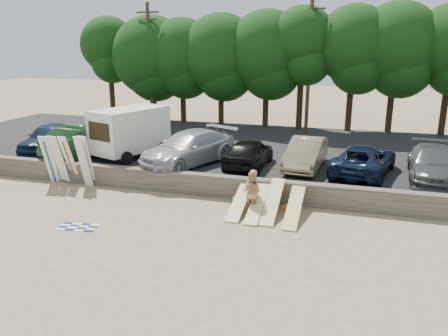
{
  "coord_description": "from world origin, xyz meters",
  "views": [
    {
      "loc": [
        5.17,
        -15.11,
        6.77
      ],
      "look_at": [
        -0.22,
        3.0,
        1.37
      ],
      "focal_mm": 35.0,
      "sensor_mm": 36.0,
      "label": 1
    }
  ],
  "objects_px": {
    "car_5": "(364,160)",
    "cooler": "(237,201)",
    "box_trailer": "(130,130)",
    "car_0": "(50,137)",
    "car_6": "(433,164)",
    "beachgoer_a": "(252,190)",
    "car_4": "(306,154)",
    "car_1": "(87,139)",
    "car_2": "(189,148)",
    "beachgoer_b": "(251,192)",
    "car_3": "(249,153)"
  },
  "relations": [
    {
      "from": "car_0",
      "to": "box_trailer",
      "type": "bearing_deg",
      "value": -7.32
    },
    {
      "from": "box_trailer",
      "to": "car_1",
      "type": "bearing_deg",
      "value": -152.66
    },
    {
      "from": "car_1",
      "to": "car_6",
      "type": "xyz_separation_m",
      "value": [
        17.98,
        0.5,
        -0.14
      ]
    },
    {
      "from": "car_0",
      "to": "car_2",
      "type": "height_order",
      "value": "car_2"
    },
    {
      "from": "box_trailer",
      "to": "car_5",
      "type": "distance_m",
      "value": 12.39
    },
    {
      "from": "car_6",
      "to": "beachgoer_a",
      "type": "xyz_separation_m",
      "value": [
        -7.49,
        -4.48,
        -0.55
      ]
    },
    {
      "from": "beachgoer_b",
      "to": "car_4",
      "type": "bearing_deg",
      "value": -100.15
    },
    {
      "from": "car_6",
      "to": "beachgoer_b",
      "type": "xyz_separation_m",
      "value": [
        -7.48,
        -4.7,
        -0.57
      ]
    },
    {
      "from": "beachgoer_b",
      "to": "car_2",
      "type": "bearing_deg",
      "value": -34.64
    },
    {
      "from": "car_5",
      "to": "car_6",
      "type": "bearing_deg",
      "value": -167.25
    },
    {
      "from": "box_trailer",
      "to": "car_1",
      "type": "distance_m",
      "value": 2.67
    },
    {
      "from": "car_6",
      "to": "car_0",
      "type": "bearing_deg",
      "value": -175.3
    },
    {
      "from": "beachgoer_a",
      "to": "cooler",
      "type": "distance_m",
      "value": 1.18
    },
    {
      "from": "car_5",
      "to": "car_6",
      "type": "xyz_separation_m",
      "value": [
        3.04,
        0.02,
        0.03
      ]
    },
    {
      "from": "car_3",
      "to": "car_0",
      "type": "bearing_deg",
      "value": 1.32
    },
    {
      "from": "cooler",
      "to": "beachgoer_b",
      "type": "bearing_deg",
      "value": -36.76
    },
    {
      "from": "car_0",
      "to": "car_1",
      "type": "height_order",
      "value": "car_1"
    },
    {
      "from": "car_3",
      "to": "beachgoer_b",
      "type": "distance_m",
      "value": 4.42
    },
    {
      "from": "car_1",
      "to": "car_6",
      "type": "distance_m",
      "value": 17.98
    },
    {
      "from": "box_trailer",
      "to": "car_3",
      "type": "bearing_deg",
      "value": 16.22
    },
    {
      "from": "cooler",
      "to": "car_6",
      "type": "bearing_deg",
      "value": 31.33
    },
    {
      "from": "beachgoer_b",
      "to": "car_0",
      "type": "bearing_deg",
      "value": -10.42
    },
    {
      "from": "car_5",
      "to": "cooler",
      "type": "height_order",
      "value": "car_5"
    },
    {
      "from": "box_trailer",
      "to": "car_6",
      "type": "relative_size",
      "value": 0.91
    },
    {
      "from": "box_trailer",
      "to": "car_4",
      "type": "xyz_separation_m",
      "value": [
        9.57,
        0.37,
        -0.75
      ]
    },
    {
      "from": "car_1",
      "to": "car_2",
      "type": "xyz_separation_m",
      "value": [
        6.21,
        -0.22,
        -0.04
      ]
    },
    {
      "from": "car_1",
      "to": "car_4",
      "type": "distance_m",
      "value": 12.17
    },
    {
      "from": "box_trailer",
      "to": "car_0",
      "type": "relative_size",
      "value": 0.98
    },
    {
      "from": "car_3",
      "to": "beachgoer_a",
      "type": "xyz_separation_m",
      "value": [
        1.12,
        -4.01,
        -0.56
      ]
    },
    {
      "from": "car_0",
      "to": "car_4",
      "type": "distance_m",
      "value": 14.77
    },
    {
      "from": "car_0",
      "to": "cooler",
      "type": "bearing_deg",
      "value": -25.69
    },
    {
      "from": "car_2",
      "to": "beachgoer_b",
      "type": "height_order",
      "value": "car_2"
    },
    {
      "from": "car_3",
      "to": "car_5",
      "type": "distance_m",
      "value": 5.58
    },
    {
      "from": "car_2",
      "to": "car_6",
      "type": "distance_m",
      "value": 11.79
    },
    {
      "from": "car_2",
      "to": "box_trailer",
      "type": "bearing_deg",
      "value": -166.59
    },
    {
      "from": "car_0",
      "to": "beachgoer_b",
      "type": "xyz_separation_m",
      "value": [
        13.11,
        -4.43,
        -0.63
      ]
    },
    {
      "from": "car_4",
      "to": "box_trailer",
      "type": "bearing_deg",
      "value": -173.5
    },
    {
      "from": "car_2",
      "to": "car_6",
      "type": "bearing_deg",
      "value": 26.17
    },
    {
      "from": "car_6",
      "to": "beachgoer_a",
      "type": "relative_size",
      "value": 2.88
    },
    {
      "from": "car_0",
      "to": "beachgoer_a",
      "type": "height_order",
      "value": "car_0"
    },
    {
      "from": "car_5",
      "to": "car_0",
      "type": "bearing_deg",
      "value": 13.22
    },
    {
      "from": "car_1",
      "to": "beachgoer_a",
      "type": "xyz_separation_m",
      "value": [
        10.49,
        -3.98,
        -0.69
      ]
    },
    {
      "from": "box_trailer",
      "to": "car_5",
      "type": "relative_size",
      "value": 0.91
    },
    {
      "from": "car_4",
      "to": "beachgoer_b",
      "type": "distance_m",
      "value": 5.25
    },
    {
      "from": "car_2",
      "to": "beachgoer_b",
      "type": "distance_m",
      "value": 5.89
    },
    {
      "from": "car_2",
      "to": "car_6",
      "type": "xyz_separation_m",
      "value": [
        11.77,
        0.72,
        -0.1
      ]
    },
    {
      "from": "car_2",
      "to": "car_5",
      "type": "distance_m",
      "value": 8.75
    },
    {
      "from": "car_1",
      "to": "cooler",
      "type": "relative_size",
      "value": 14.16
    },
    {
      "from": "car_0",
      "to": "car_1",
      "type": "xyz_separation_m",
      "value": [
        2.61,
        -0.23,
        0.08
      ]
    },
    {
      "from": "beachgoer_b",
      "to": "cooler",
      "type": "bearing_deg",
      "value": -34.12
    }
  ]
}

